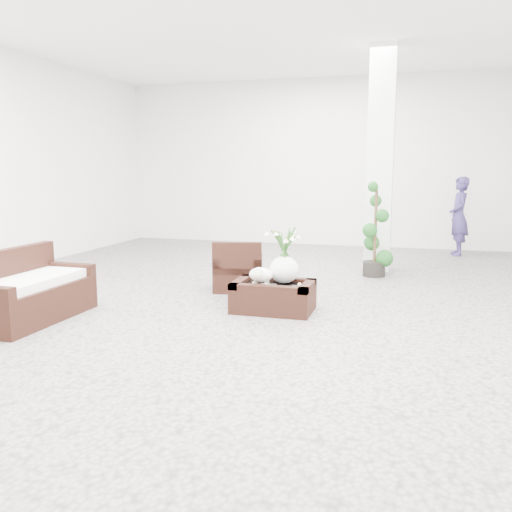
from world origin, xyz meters
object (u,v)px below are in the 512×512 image
(coffee_table, at_px, (273,298))
(loveseat, at_px, (31,285))
(armchair, at_px, (238,265))
(topiary, at_px, (375,230))

(coffee_table, bearing_deg, loveseat, -155.71)
(armchair, distance_m, topiary, 2.27)
(coffee_table, relative_size, topiary, 0.64)
(armchair, bearing_deg, coffee_table, 112.92)
(armchair, distance_m, loveseat, 2.65)
(coffee_table, height_order, topiary, topiary)
(coffee_table, relative_size, loveseat, 0.63)
(coffee_table, distance_m, loveseat, 2.66)
(armchair, relative_size, topiary, 0.49)
(coffee_table, bearing_deg, armchair, 127.46)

